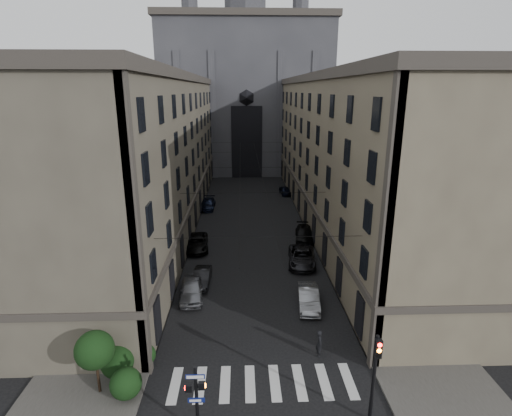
{
  "coord_description": "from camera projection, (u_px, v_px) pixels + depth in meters",
  "views": [
    {
      "loc": [
        -1.14,
        -15.04,
        17.0
      ],
      "look_at": [
        -0.11,
        12.56,
        8.79
      ],
      "focal_mm": 28.0,
      "sensor_mm": 36.0,
      "label": 1
    }
  ],
  "objects": [
    {
      "name": "sidewalk_right",
      "position": [
        328.0,
        220.0,
        54.13
      ],
      "size": [
        7.0,
        80.0,
        0.15
      ],
      "primitive_type": "cube",
      "color": "#383533",
      "rests_on": "ground"
    },
    {
      "name": "shrub_cluster",
      "position": [
        113.0,
        361.0,
        23.26
      ],
      "size": [
        3.9,
        4.4,
        3.9
      ],
      "color": "black",
      "rests_on": "sidewalk_left"
    },
    {
      "name": "car_right_far",
      "position": [
        285.0,
        191.0,
        67.07
      ],
      "size": [
        2.02,
        4.05,
        1.33
      ],
      "primitive_type": "imported",
      "rotation": [
        0.0,
        0.0,
        0.12
      ],
      "color": "black",
      "rests_on": "ground"
    },
    {
      "name": "tram_wires",
      "position": [
        250.0,
        169.0,
        51.36
      ],
      "size": [
        14.0,
        60.0,
        0.43
      ],
      "color": "black",
      "rests_on": "ground"
    },
    {
      "name": "car_right_midfar",
      "position": [
        305.0,
        234.0,
        46.78
      ],
      "size": [
        2.73,
        5.43,
        1.51
      ],
      "primitive_type": "imported",
      "rotation": [
        0.0,
        0.0,
        -0.12
      ],
      "color": "black",
      "rests_on": "ground"
    },
    {
      "name": "pedestrian_signal_left",
      "position": [
        196.0,
        395.0,
        19.94
      ],
      "size": [
        1.02,
        0.38,
        4.0
      ],
      "color": "black",
      "rests_on": "ground"
    },
    {
      "name": "car_left_midfar",
      "position": [
        196.0,
        243.0,
        44.08
      ],
      "size": [
        3.04,
        5.75,
        1.54
      ],
      "primitive_type": "imported",
      "rotation": [
        0.0,
        0.0,
        0.09
      ],
      "color": "black",
      "rests_on": "ground"
    },
    {
      "name": "car_right_midnear",
      "position": [
        302.0,
        257.0,
        40.25
      ],
      "size": [
        3.23,
        5.95,
        1.58
      ],
      "primitive_type": "imported",
      "rotation": [
        0.0,
        0.0,
        -0.11
      ],
      "color": "black",
      "rests_on": "ground"
    },
    {
      "name": "car_left_near",
      "position": [
        192.0,
        289.0,
        33.7
      ],
      "size": [
        2.23,
        4.93,
        1.64
      ],
      "primitive_type": "imported",
      "rotation": [
        0.0,
        0.0,
        0.06
      ],
      "color": "slate",
      "rests_on": "ground"
    },
    {
      "name": "pedestrian",
      "position": [
        319.0,
        343.0,
        26.32
      ],
      "size": [
        0.53,
        0.73,
        1.87
      ],
      "primitive_type": "imported",
      "rotation": [
        0.0,
        0.0,
        1.45
      ],
      "color": "black",
      "rests_on": "ground"
    },
    {
      "name": "car_right_near",
      "position": [
        308.0,
        298.0,
        32.4
      ],
      "size": [
        2.01,
        4.78,
        1.54
      ],
      "primitive_type": "imported",
      "rotation": [
        0.0,
        0.0,
        -0.08
      ],
      "color": "gray",
      "rests_on": "ground"
    },
    {
      "name": "zebra_crossing",
      "position": [
        262.0,
        383.0,
        24.08
      ],
      "size": [
        11.0,
        3.2,
        0.01
      ],
      "primitive_type": "cube",
      "color": "beige",
      "rests_on": "ground"
    },
    {
      "name": "car_left_far",
      "position": [
        208.0,
        204.0,
        59.04
      ],
      "size": [
        2.23,
        5.16,
        1.48
      ],
      "primitive_type": "imported",
      "rotation": [
        0.0,
        0.0,
        -0.03
      ],
      "color": "black",
      "rests_on": "ground"
    },
    {
      "name": "gothic_tower",
      "position": [
        246.0,
        86.0,
        86.02
      ],
      "size": [
        35.0,
        23.0,
        58.0
      ],
      "color": "#2D2D33",
      "rests_on": "ground"
    },
    {
      "name": "traffic_light_right",
      "position": [
        375.0,
        369.0,
        20.4
      ],
      "size": [
        0.34,
        0.5,
        5.2
      ],
      "color": "black",
      "rests_on": "ground"
    },
    {
      "name": "car_left_midnear",
      "position": [
        202.0,
        277.0,
        36.14
      ],
      "size": [
        1.56,
        4.17,
        1.36
      ],
      "primitive_type": "imported",
      "rotation": [
        0.0,
        0.0,
        -0.03
      ],
      "color": "black",
      "rests_on": "ground"
    },
    {
      "name": "building_right",
      "position": [
        354.0,
        151.0,
        51.59
      ],
      "size": [
        13.6,
        60.6,
        18.85
      ],
      "color": "brown",
      "rests_on": "ground"
    },
    {
      "name": "sidewalk_left",
      "position": [
        172.0,
        221.0,
        53.38
      ],
      "size": [
        7.0,
        80.0,
        0.15
      ],
      "primitive_type": "cube",
      "color": "#383533",
      "rests_on": "ground"
    },
    {
      "name": "building_left",
      "position": [
        144.0,
        152.0,
        50.63
      ],
      "size": [
        13.6,
        60.6,
        18.85
      ],
      "color": "#474136",
      "rests_on": "ground"
    }
  ]
}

